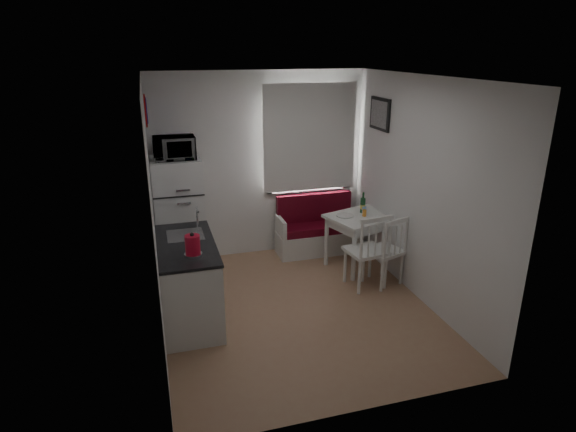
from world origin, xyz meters
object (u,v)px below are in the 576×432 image
at_px(dining_table, 365,220).
at_px(kettle, 193,245).
at_px(bench, 317,233).
at_px(chair_right, 388,245).
at_px(wine_bottle, 363,202).
at_px(microwave, 174,148).
at_px(kitchen_counter, 188,280).
at_px(chair_left, 370,244).
at_px(fridge, 179,216).

bearing_deg(dining_table, kettle, -172.91).
xyz_separation_m(bench, chair_right, (0.47, -1.29, 0.29)).
relative_size(bench, dining_table, 1.04).
bearing_deg(wine_bottle, microwave, 171.48).
height_order(dining_table, chair_right, chair_right).
bearing_deg(chair_right, microwave, 135.83).
height_order(kitchen_counter, dining_table, kitchen_counter).
xyz_separation_m(microwave, wine_bottle, (2.43, -0.36, -0.82)).
xyz_separation_m(dining_table, kettle, (-2.40, -1.10, 0.37)).
xyz_separation_m(microwave, kettle, (0.03, -1.56, -0.68)).
bearing_deg(chair_left, wine_bottle, 65.51).
distance_m(bench, wine_bottle, 0.92).
relative_size(kitchen_counter, chair_left, 2.50).
bearing_deg(chair_right, dining_table, 70.74).
distance_m(chair_right, fridge, 2.71).
xyz_separation_m(kitchen_counter, kettle, (0.05, -0.37, 0.57)).
height_order(kitchen_counter, chair_right, kitchen_counter).
xyz_separation_m(fridge, wine_bottle, (2.43, -0.41, 0.10)).
xyz_separation_m(bench, chair_left, (0.23, -1.29, 0.33)).
bearing_deg(chair_left, kettle, -175.87).
distance_m(chair_right, kettle, 2.48).
relative_size(chair_left, wine_bottle, 1.84).
xyz_separation_m(chair_left, microwave, (-2.19, 1.14, 1.09)).
bearing_deg(microwave, chair_left, -27.43).
bearing_deg(fridge, kitchen_counter, -90.90).
relative_size(bench, chair_right, 2.19).
height_order(chair_left, microwave, microwave).
distance_m(fridge, microwave, 0.92).
bearing_deg(chair_right, kettle, 170.94).
relative_size(chair_left, chair_right, 0.97).
distance_m(chair_left, wine_bottle, 0.85).
xyz_separation_m(bench, fridge, (-1.96, -0.11, 0.50)).
distance_m(chair_right, wine_bottle, 0.83).
xyz_separation_m(dining_table, microwave, (-2.43, 0.46, 1.04)).
height_order(fridge, kettle, fridge).
xyz_separation_m(chair_right, wine_bottle, (0.00, 0.76, 0.31)).
height_order(chair_left, kettle, kettle).
bearing_deg(chair_left, bench, 92.93).
distance_m(dining_table, fridge, 2.49).
bearing_deg(fridge, bench, 3.14).
height_order(bench, chair_right, chair_right).
xyz_separation_m(chair_left, chair_right, (0.24, 0.01, -0.04)).
xyz_separation_m(chair_left, fridge, (-2.19, 1.19, 0.17)).
xyz_separation_m(kitchen_counter, bench, (1.98, 1.35, -0.17)).
xyz_separation_m(chair_right, kettle, (-2.40, -0.43, 0.45)).
height_order(microwave, kettle, microwave).
bearing_deg(kettle, chair_right, 10.20).
height_order(fridge, wine_bottle, fridge).
bearing_deg(chair_right, bench, 90.80).
bearing_deg(microwave, kitchen_counter, -90.94).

